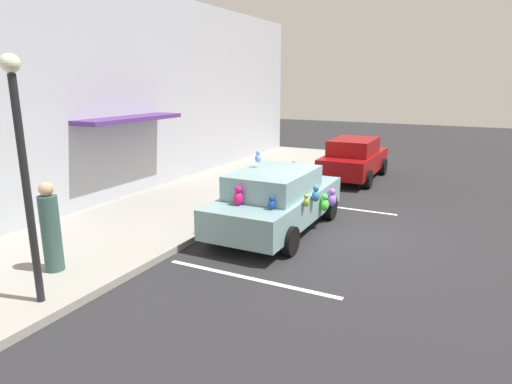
{
  "coord_description": "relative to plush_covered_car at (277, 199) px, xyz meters",
  "views": [
    {
      "loc": [
        -9.84,
        -2.55,
        3.63
      ],
      "look_at": [
        -0.22,
        2.29,
        0.9
      ],
      "focal_mm": 30.94,
      "sensor_mm": 36.0,
      "label": 1
    }
  ],
  "objects": [
    {
      "name": "storefront_building",
      "position": [
        0.27,
        5.46,
        2.4
      ],
      "size": [
        24.0,
        1.25,
        6.4
      ],
      "color": "#B2B7C1",
      "rests_on": "ground"
    },
    {
      "name": "pedestrian_near_shopfront",
      "position": [
        -4.37,
        2.63,
        0.15
      ],
      "size": [
        0.35,
        0.35,
        1.7
      ],
      "color": "#34524D",
      "rests_on": "sidewalk"
    },
    {
      "name": "parking_stripe_rear",
      "position": [
        -2.77,
        -0.68,
        -0.79
      ],
      "size": [
        0.12,
        3.6,
        0.01
      ],
      "primitive_type": "cube",
      "color": "silver",
      "rests_on": "ground"
    },
    {
      "name": "ground_plane",
      "position": [
        0.27,
        -1.68,
        -0.8
      ],
      "size": [
        60.0,
        60.0,
        0.0
      ],
      "primitive_type": "plane",
      "color": "#262628"
    },
    {
      "name": "plush_covered_car",
      "position": [
        0.0,
        0.0,
        0.0
      ],
      "size": [
        4.56,
        2.17,
        1.96
      ],
      "color": "#799DA2",
      "rests_on": "ground"
    },
    {
      "name": "street_lamp_post",
      "position": [
        -5.32,
        1.82,
        1.72
      ],
      "size": [
        0.28,
        0.28,
        3.86
      ],
      "color": "black",
      "rests_on": "sidewalk"
    },
    {
      "name": "parking_stripe_front",
      "position": [
        2.66,
        -0.68,
        -0.79
      ],
      "size": [
        0.12,
        3.6,
        0.01
      ],
      "primitive_type": "cube",
      "color": "silver",
      "rests_on": "ground"
    },
    {
      "name": "parked_sedan_behind",
      "position": [
        6.67,
        -0.18,
        -0.01
      ],
      "size": [
        4.19,
        1.9,
        1.54
      ],
      "color": "maroon",
      "rests_on": "ground"
    },
    {
      "name": "teddy_bear_on_sidewalk",
      "position": [
        3.18,
        2.13,
        -0.39
      ],
      "size": [
        0.29,
        0.24,
        0.56
      ],
      "color": "pink",
      "rests_on": "sidewalk"
    },
    {
      "name": "sidewalk",
      "position": [
        0.27,
        3.32,
        -0.72
      ],
      "size": [
        24.0,
        4.0,
        0.15
      ],
      "primitive_type": "cube",
      "color": "gray",
      "rests_on": "ground"
    }
  ]
}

